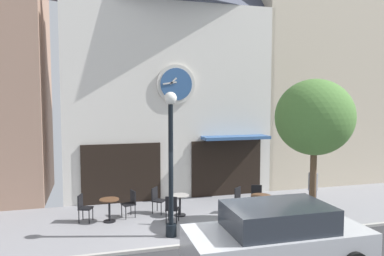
% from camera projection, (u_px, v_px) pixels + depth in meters
% --- Properties ---
extents(ground_plane, '(28.11, 9.89, 0.13)m').
position_uv_depth(ground_plane, '(210.00, 247.00, 9.99)').
color(ground_plane, gray).
extents(clock_building, '(8.64, 3.27, 10.18)m').
position_uv_depth(clock_building, '(170.00, 69.00, 15.35)').
color(clock_building, silver).
rests_on(clock_building, ground_plane).
extents(neighbor_building_right, '(6.54, 3.16, 13.09)m').
position_uv_depth(neighbor_building_right, '(317.00, 47.00, 17.77)').
color(neighbor_building_right, beige).
rests_on(neighbor_building_right, ground_plane).
extents(street_lamp, '(0.36, 0.36, 4.22)m').
position_uv_depth(street_lamp, '(171.00, 164.00, 10.54)').
color(street_lamp, black).
rests_on(street_lamp, ground_plane).
extents(street_tree, '(2.49, 2.24, 4.64)m').
position_uv_depth(street_tree, '(315.00, 118.00, 11.29)').
color(street_tree, brown).
rests_on(street_tree, ground_plane).
extents(cafe_table_leftmost, '(0.64, 0.64, 0.75)m').
position_uv_depth(cafe_table_leftmost, '(109.00, 207.00, 11.94)').
color(cafe_table_leftmost, black).
rests_on(cafe_table_leftmost, ground_plane).
extents(cafe_table_center_right, '(0.64, 0.64, 0.72)m').
position_uv_depth(cafe_table_center_right, '(180.00, 202.00, 12.58)').
color(cafe_table_center_right, black).
rests_on(cafe_table_center_right, ground_plane).
extents(cafe_table_near_curb, '(0.68, 0.68, 0.76)m').
position_uv_depth(cafe_table_near_curb, '(261.00, 202.00, 12.36)').
color(cafe_table_near_curb, black).
rests_on(cafe_table_near_curb, ground_plane).
extents(cafe_chair_near_tree, '(0.53, 0.53, 0.90)m').
position_uv_depth(cafe_chair_near_tree, '(172.00, 207.00, 11.78)').
color(cafe_chair_near_tree, black).
rests_on(cafe_chair_near_tree, ground_plane).
extents(cafe_chair_by_entrance, '(0.56, 0.56, 0.90)m').
position_uv_depth(cafe_chair_by_entrance, '(157.00, 198.00, 12.86)').
color(cafe_chair_by_entrance, black).
rests_on(cafe_chair_by_entrance, ground_plane).
extents(cafe_chair_facing_street, '(0.51, 0.51, 0.90)m').
position_uv_depth(cafe_chair_facing_street, '(83.00, 206.00, 11.94)').
color(cafe_chair_facing_street, black).
rests_on(cafe_chair_facing_street, ground_plane).
extents(cafe_chair_mid_row, '(0.51, 0.51, 0.90)m').
position_uv_depth(cafe_chair_mid_row, '(131.00, 202.00, 12.43)').
color(cafe_chair_mid_row, black).
rests_on(cafe_chair_mid_row, ground_plane).
extents(cafe_chair_left_end, '(0.51, 0.51, 0.90)m').
position_uv_depth(cafe_chair_left_end, '(257.00, 196.00, 13.20)').
color(cafe_chair_left_end, black).
rests_on(cafe_chair_left_end, ground_plane).
extents(cafe_chair_near_lamp, '(0.56, 0.56, 0.90)m').
position_uv_depth(cafe_chair_near_lamp, '(240.00, 198.00, 12.87)').
color(cafe_chair_near_lamp, black).
rests_on(cafe_chair_near_lamp, ground_plane).
extents(pedestrian_grey, '(0.43, 0.43, 1.67)m').
position_uv_depth(pedestrian_grey, '(313.00, 190.00, 12.71)').
color(pedestrian_grey, '#2D2D38').
rests_on(pedestrian_grey, ground_plane).
extents(parked_car_silver, '(4.32, 2.06, 1.55)m').
position_uv_depth(parked_car_silver, '(277.00, 238.00, 8.59)').
color(parked_car_silver, '#B7BABF').
rests_on(parked_car_silver, ground_plane).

